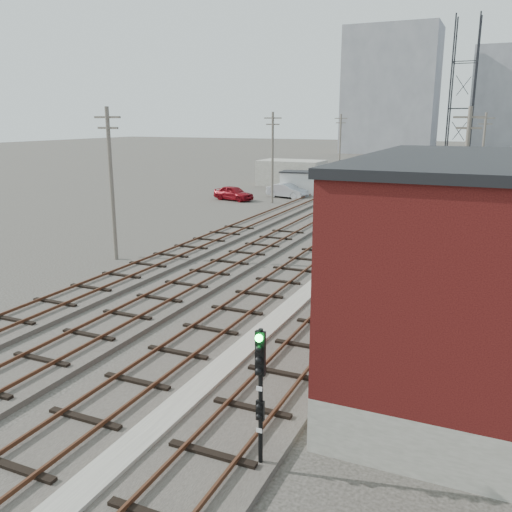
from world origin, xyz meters
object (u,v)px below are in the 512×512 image
Objects in this scene: switch_stand at (322,215)px; car_red at (234,193)px; car_silver at (287,191)px; car_grey at (303,186)px; site_trailer at (310,184)px; signal_mast at (260,392)px.

car_red is (-12.17, 8.11, 0.18)m from switch_stand.
switch_stand is 14.62m from car_red.
car_silver is 0.96× the size of car_grey.
switch_stand is 0.28× the size of car_red.
car_red is (-6.19, -6.53, -0.60)m from site_trailer.
site_trailer reaches higher than car_silver.
switch_stand is 14.35m from car_silver.
signal_mast is at bearing -161.13° from car_grey.
site_trailer is at bearing -19.79° from car_silver.
car_grey is at bearing 108.05° from signal_mast.
site_trailer is 1.44× the size of car_silver.
site_trailer is 9.02m from car_red.
car_grey is at bearing -11.58° from car_red.
car_silver is (-1.67, -2.50, -0.59)m from site_trailer.
car_grey is (-7.73, 17.56, 0.12)m from switch_stand.
car_red is 0.96× the size of car_silver.
site_trailer is at bearing -148.33° from car_grey.
car_red is at bearing 131.99° from switch_stand.
car_silver is at bearing 110.00° from signal_mast.
car_silver reaches higher than car_grey.
switch_stand is at bearing -75.61° from site_trailer.
signal_mast reaches higher than switch_stand.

